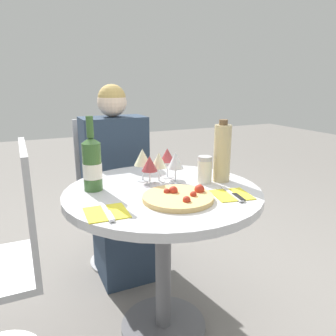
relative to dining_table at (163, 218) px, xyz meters
The scene contains 16 objects.
ground_plane 0.59m from the dining_table, ahead, with size 12.00×12.00×0.00m, color gray.
dining_table is the anchor object (origin of this frame).
chair_behind_diner 0.79m from the dining_table, 91.56° to the left, with size 0.43×0.43×0.95m.
seated_diner 0.63m from the dining_table, 91.95° to the left, with size 0.39×0.45×1.18m.
chair_empty_side 0.70m from the dining_table, behind, with size 0.43×0.43×0.95m.
pizza_large 0.21m from the dining_table, 89.20° to the right, with size 0.29×0.29×0.05m.
wine_bottle 0.40m from the dining_table, 156.55° to the left, with size 0.08×0.08×0.32m.
tall_carafe 0.41m from the dining_table, ahead, with size 0.08×0.08×0.29m.
sugar_shaker 0.30m from the dining_table, ahead, with size 0.07×0.07×0.13m.
wine_glass_back_left 0.30m from the dining_table, 102.03° to the left, with size 0.08×0.08×0.16m.
wine_glass_center 0.27m from the dining_table, 75.05° to the left, with size 0.07×0.07×0.14m.
wine_glass_back_right 0.31m from the dining_table, 59.21° to the left, with size 0.07×0.07×0.15m.
wine_glass_front_right 0.27m from the dining_table, 36.04° to the left, with size 0.08×0.08×0.15m.
wine_glass_front_left 0.25m from the dining_table, 116.17° to the left, with size 0.07×0.07×0.14m.
place_setting_left 0.37m from the dining_table, 151.04° to the right, with size 0.16×0.19×0.01m.
place_setting_right 0.33m from the dining_table, 40.26° to the right, with size 0.17×0.19×0.01m.
Camera 1 is at (-0.56, -1.26, 1.20)m, focal length 35.00 mm.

